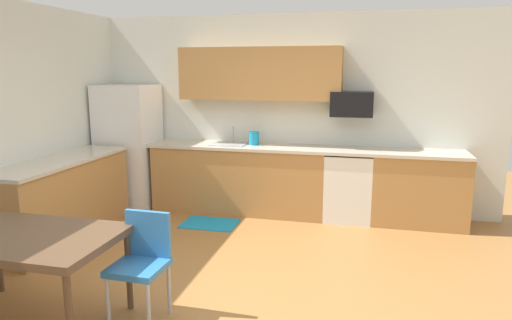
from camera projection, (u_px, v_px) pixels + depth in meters
The scene contains 17 objects.
ground_plane at pixel (230, 288), 4.20m from camera, with size 12.00×12.00×0.00m, color #9E6B38.
wall_back at pixel (284, 113), 6.46m from camera, with size 5.80×0.10×2.70m, color silver.
cabinet_run_back at pixel (239, 179), 6.43m from camera, with size 2.39×0.60×0.90m, color #AD7A42.
cabinet_run_back_right at pixel (419, 190), 5.88m from camera, with size 1.16×0.60×0.90m, color #AD7A42.
cabinet_run_left at pixel (62, 200), 5.41m from camera, with size 0.60×2.00×0.90m, color #AD7A42.
countertop_back at pixel (279, 148), 6.21m from camera, with size 4.80×0.64×0.04m, color beige.
countertop_left at pixel (58, 161), 5.32m from camera, with size 0.64×2.00×0.04m, color beige.
upper_cabinets_back at pixel (260, 74), 6.22m from camera, with size 2.20×0.34×0.70m, color #AD7A42.
refrigerator at pixel (129, 146), 6.65m from camera, with size 0.76×0.70×1.74m, color white.
oven_range at pixel (348, 185), 6.08m from camera, with size 0.60×0.60×0.91m.
microwave at pixel (352, 104), 5.97m from camera, with size 0.54×0.36×0.32m, color black.
sink_basin at pixel (229, 149), 6.38m from camera, with size 0.48×0.40×0.14m, color #A5A8AD.
sink_faucet at pixel (233, 135), 6.52m from camera, with size 0.02×0.02×0.24m, color #B2B5BA.
dining_table at pixel (24, 242), 3.50m from camera, with size 1.40×0.90×0.73m.
chair_near_table at pixel (142, 257), 3.63m from camera, with size 0.41×0.41×0.85m.
floor_mat at pixel (210, 223), 5.95m from camera, with size 0.70×0.50×0.01m, color #198CBF.
kettle at pixel (254, 139), 6.32m from camera, with size 0.14×0.14×0.20m, color #198CBF.
Camera 1 is at (1.15, -3.73, 1.95)m, focal length 32.41 mm.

